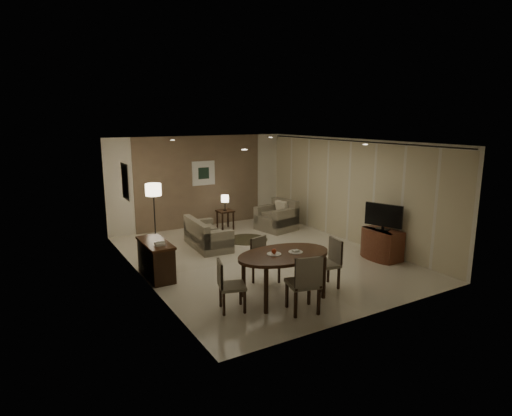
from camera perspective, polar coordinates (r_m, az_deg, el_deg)
room_shell at (r=10.11m, az=-0.58°, el=1.31°), size 5.50×7.00×2.70m
taupe_accent at (r=12.84m, az=-7.44°, el=3.51°), size 3.96×0.03×2.70m
curtain_wall at (r=11.36m, az=12.27°, el=2.08°), size 0.08×6.70×2.58m
curtain_rod at (r=11.22m, az=12.57°, el=8.73°), size 0.03×6.80×0.03m
art_back_frame at (r=12.82m, az=-7.02°, el=4.63°), size 0.72×0.03×0.72m
art_back_canvas at (r=12.81m, az=-6.99°, el=4.63°), size 0.34×0.01×0.34m
art_left_frame at (r=9.77m, az=-17.00°, el=3.39°), size 0.03×0.60×0.80m
art_left_canvas at (r=9.78m, az=-16.91°, el=3.40°), size 0.01×0.46×0.64m
downlight_nl at (r=7.35m, az=-1.55°, el=7.79°), size 0.10×0.10×0.01m
downlight_nr at (r=9.03m, az=14.37°, el=8.21°), size 0.10×0.10×0.01m
downlight_fl at (r=10.64m, az=-11.06°, el=8.88°), size 0.10×0.10×0.01m
downlight_fr at (r=11.87m, az=1.96°, el=9.39°), size 0.10×0.10×0.01m
console_desk at (r=9.04m, az=-13.19°, el=-6.71°), size 0.48×1.20×0.75m
telephone at (r=8.64m, az=-12.72°, el=-4.61°), size 0.20×0.14×0.09m
tv_cabinet at (r=10.35m, az=16.50°, el=-4.63°), size 0.48×0.90×0.70m
flat_tv at (r=10.17m, az=16.64°, el=-1.03°), size 0.36×0.85×0.60m
dining_table at (r=7.84m, az=3.70°, el=-8.99°), size 1.78×1.11×0.84m
chair_near at (r=7.31m, az=6.27°, el=-9.85°), size 0.60×0.60×1.03m
chair_far at (r=8.47m, az=1.36°, el=-7.10°), size 0.55×0.55×0.91m
chair_left at (r=7.35m, az=-3.19°, el=-10.28°), size 0.53×0.53×0.88m
chair_right at (r=8.38m, az=9.23°, el=-7.34°), size 0.52×0.52×0.94m
plate_a at (r=7.65m, az=2.41°, el=-6.15°), size 0.26×0.26×0.02m
plate_b at (r=7.78m, az=5.30°, el=-5.86°), size 0.26×0.26×0.02m
fruit_apple at (r=7.63m, az=2.41°, el=-5.77°), size 0.09×0.09×0.09m
napkin at (r=7.78m, az=5.31°, el=-5.70°), size 0.12×0.08×0.03m
round_rug at (r=11.53m, az=-1.22°, el=-4.21°), size 1.11×1.11×0.01m
sofa at (r=10.86m, az=-6.42°, el=-3.35°), size 1.59×0.86×0.73m
armchair at (r=12.43m, az=2.73°, el=-0.99°), size 1.09×1.13×0.86m
side_table at (r=12.58m, az=-4.12°, el=-1.56°), size 0.44×0.44×0.56m
table_lamp at (r=12.46m, az=-4.15°, el=0.81°), size 0.22×0.22×0.50m
floor_lamp at (r=11.28m, az=-13.38°, el=-0.80°), size 0.40×0.40×1.58m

